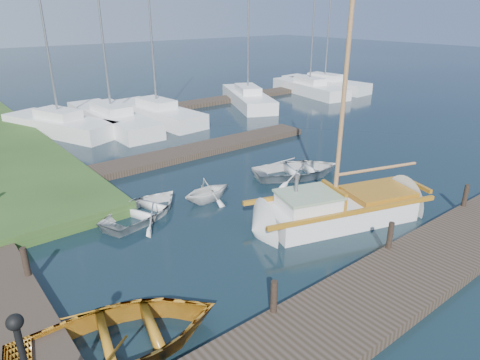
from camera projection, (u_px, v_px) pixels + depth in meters
ground at (240, 211)px, 15.20m from camera, size 160.00×160.00×0.00m
near_dock at (388, 288)px, 10.79m from camera, size 18.00×2.20×0.30m
far_dock at (190, 152)px, 21.03m from camera, size 14.00×1.60×0.30m
pontoon at (212, 101)px, 32.55m from camera, size 30.00×1.60×0.30m
mooring_post_1 at (274, 297)px, 9.58m from camera, size 0.16×0.16×0.80m
mooring_post_2 at (390, 235)px, 12.17m from camera, size 0.16×0.16×0.80m
mooring_post_3 at (466, 195)px, 14.77m from camera, size 0.16×0.16×0.80m
mooring_post_4 at (25, 262)px, 10.90m from camera, size 0.16×0.16×0.80m
sailboat at (343, 210)px, 14.48m from camera, size 7.41×3.99×9.83m
dinghy at (119, 333)px, 8.87m from camera, size 4.92×3.98×0.90m
tender_a at (143, 207)px, 14.70m from camera, size 4.01×3.49×0.69m
tender_b at (207, 188)px, 15.84m from camera, size 1.96×1.70×1.03m
tender_c at (297, 167)px, 18.26m from camera, size 4.54×3.94×0.79m
marina_boat_0 at (59, 124)px, 24.54m from camera, size 4.79×7.70×10.21m
marina_boat_1 at (112, 118)px, 25.94m from camera, size 2.29×9.26×10.28m
marina_boat_2 at (157, 112)px, 27.30m from camera, size 2.89×7.94×12.55m
marina_boat_4 at (248, 97)px, 31.99m from camera, size 5.39×8.28×10.00m
marina_boat_6 at (310, 87)px, 35.94m from camera, size 3.54×8.16×9.73m
marina_boat_7 at (325, 83)px, 37.88m from camera, size 2.88×8.39×11.54m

